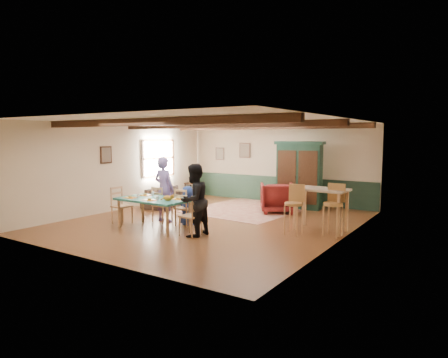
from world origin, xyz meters
The scene contains 35 objects.
floor centered at (0.00, 0.00, 0.00)m, with size 8.00×8.00×0.00m, color #562E18.
wall_back centered at (0.00, 4.00, 1.35)m, with size 7.00×0.02×2.70m, color beige.
wall_left centered at (-3.50, 0.00, 1.35)m, with size 0.02×8.00×2.70m, color beige.
wall_right centered at (3.50, 0.00, 1.35)m, with size 0.02×8.00×2.70m, color beige.
ceiling centered at (0.00, 0.00, 2.70)m, with size 7.00×8.00×0.02m, color white.
wainscot_back centered at (0.00, 3.98, 0.45)m, with size 6.95×0.03×0.90m, color #1B3225.
ceiling_beam_front centered at (0.00, -2.30, 2.61)m, with size 6.95×0.16×0.16m, color black.
ceiling_beam_mid centered at (0.00, 0.40, 2.61)m, with size 6.95×0.16×0.16m, color black.
ceiling_beam_back centered at (0.00, 3.00, 2.61)m, with size 6.95×0.16×0.16m, color black.
window_left centered at (-3.47, 1.70, 1.55)m, with size 0.06×1.60×1.30m, color white, non-canonical shape.
picture_left_wall centered at (-3.47, -0.60, 1.75)m, with size 0.04×0.42×0.52m, color gray, non-canonical shape.
picture_back_a centered at (-1.30, 3.97, 1.80)m, with size 0.45×0.04×0.55m, color gray, non-canonical shape.
picture_back_b centered at (-2.40, 3.97, 1.65)m, with size 0.38×0.04×0.48m, color gray, non-canonical shape.
dining_table centered at (-0.72, -1.49, 0.38)m, with size 1.83×1.02×0.76m, color #216B66, non-canonical shape.
dining_chair_far_left centered at (-1.11, -0.75, 0.48)m, with size 0.43×0.45×0.97m, color tan, non-canonical shape.
dining_chair_far_right centered at (-0.30, -0.77, 0.48)m, with size 0.43×0.45×0.97m, color tan, non-canonical shape.
dining_chair_end_left centered at (-1.89, -1.47, 0.48)m, with size 0.43×0.45×0.97m, color tan, non-canonical shape.
dining_chair_end_right centered at (0.45, -1.52, 0.48)m, with size 0.43×0.45×0.97m, color tan, non-canonical shape.
person_man centered at (-1.11, -0.67, 0.88)m, with size 0.64×0.42×1.76m, color slate.
person_woman centered at (0.55, -1.52, 0.84)m, with size 0.82×0.64×1.68m, color black.
person_child centered at (-0.30, -0.69, 0.51)m, with size 0.50×0.33×1.02m, color navy.
cat centered at (-0.16, -1.61, 0.86)m, with size 0.37×0.14×0.18m, color #C27822, non-canonical shape.
place_setting_near_left centered at (-1.29, -1.74, 0.82)m, with size 0.41×0.31×0.11m, color orange, non-canonical shape.
place_setting_near_center centered at (-0.63, -1.75, 0.82)m, with size 0.41×0.31×0.11m, color orange, non-canonical shape.
place_setting_far_left centered at (-1.28, -1.23, 0.82)m, with size 0.41×0.31×0.11m, color orange, non-canonical shape.
place_setting_far_right centered at (-0.16, -1.25, 0.82)m, with size 0.41×0.31×0.11m, color orange, non-canonical shape.
area_rug centered at (-0.12, 2.20, 0.01)m, with size 3.03×3.60×0.01m, color beige.
armoire centered at (1.16, 3.21, 1.08)m, with size 1.52×0.61×2.15m, color #122E22.
armchair centered at (0.90, 2.17, 0.45)m, with size 0.97×1.00×0.91m, color #4C0F12.
sofa centered at (-2.72, 1.35, 0.30)m, with size 2.07×0.81×0.60m, color #403028.
end_table centered at (-3.22, 3.28, 0.28)m, with size 0.45×0.45×0.55m, color black, non-canonical shape.
table_lamp centered at (-3.22, 3.28, 0.81)m, with size 0.28×0.28×0.51m, color beige, non-canonical shape.
counter_table centered at (2.82, 0.57, 0.53)m, with size 1.26×0.74×1.05m, color beige, non-canonical shape.
bar_stool_left centered at (2.41, -0.13, 0.59)m, with size 0.42×0.46×1.18m, color #AD7A43, non-canonical shape.
bar_stool_right centered at (3.23, 0.22, 0.61)m, with size 0.43×0.47×1.21m, color #AD7A43, non-canonical shape.
Camera 1 is at (6.07, -8.72, 2.28)m, focal length 32.00 mm.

